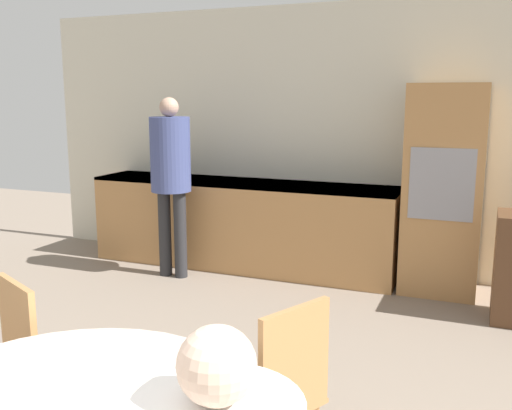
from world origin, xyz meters
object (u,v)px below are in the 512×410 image
(chair_far_right, at_px, (278,390))
(person_standing, at_px, (171,168))
(oven_unit, at_px, (444,190))
(chair_far_left, at_px, (1,370))

(chair_far_right, relative_size, person_standing, 0.52)
(oven_unit, xyz_separation_m, chair_far_left, (-1.65, -3.38, -0.42))
(person_standing, bearing_deg, chair_far_left, -74.79)
(person_standing, bearing_deg, oven_unit, 12.51)
(oven_unit, height_order, chair_far_right, oven_unit)
(chair_far_left, bearing_deg, chair_far_right, 38.87)
(chair_far_left, bearing_deg, person_standing, 130.30)
(oven_unit, bearing_deg, person_standing, -167.49)
(chair_far_left, relative_size, person_standing, 0.52)
(chair_far_left, xyz_separation_m, person_standing, (-0.77, 2.85, 0.56))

